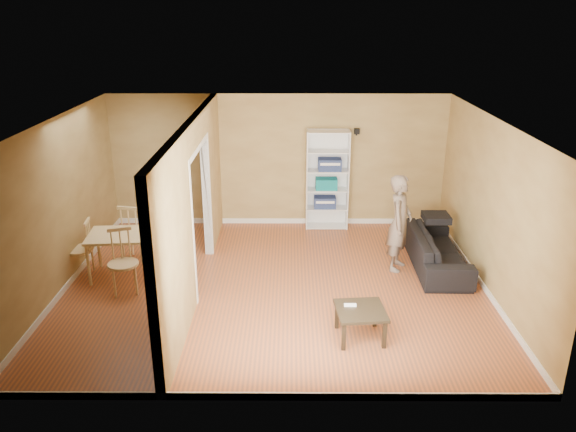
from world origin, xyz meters
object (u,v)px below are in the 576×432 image
object	(u,v)px
sofa	(437,245)
bookshelf	(327,179)
dining_table	(125,238)
chair_near	(123,262)
person	(400,215)
coffee_table	(361,314)
chair_left	(79,248)
chair_far	(135,232)

from	to	relation	value
sofa	bookshelf	distance (m)	2.62
bookshelf	dining_table	bearing A→B (deg)	-146.69
chair_near	bookshelf	bearing A→B (deg)	21.89
person	coffee_table	size ratio (longest dim) A/B	3.01
person	chair_left	xyz separation A→B (m)	(-5.19, -0.28, -0.48)
sofa	chair_left	distance (m)	5.88
dining_table	chair_near	xyz separation A→B (m)	(0.12, -0.60, -0.14)
bookshelf	chair_near	size ratio (longest dim) A/B	1.94
sofa	chair_left	world-z (taller)	chair_left
person	bookshelf	size ratio (longest dim) A/B	0.98
chair_left	person	bearing A→B (deg)	85.57
dining_table	chair_left	xyz separation A→B (m)	(-0.75, -0.01, -0.17)
coffee_table	chair_far	bearing A→B (deg)	145.60
bookshelf	chair_left	world-z (taller)	bookshelf
chair_left	chair_near	bearing A→B (deg)	48.41
coffee_table	chair_near	xyz separation A→B (m)	(-3.45, 1.26, 0.14)
chair_far	chair_near	bearing A→B (deg)	106.64
sofa	chair_near	distance (m)	5.09
chair_left	chair_far	size ratio (longest dim) A/B	0.91
dining_table	chair_far	distance (m)	0.61
coffee_table	chair_left	world-z (taller)	chair_left
dining_table	chair_left	bearing A→B (deg)	-179.07
dining_table	chair_left	world-z (taller)	chair_left
person	bookshelf	world-z (taller)	bookshelf
bookshelf	dining_table	size ratio (longest dim) A/B	1.68
chair_far	chair_left	bearing A→B (deg)	49.69
chair_far	sofa	bearing A→B (deg)	-172.15
sofa	person	xyz separation A→B (m)	(-0.68, -0.08, 0.56)
coffee_table	chair_near	bearing A→B (deg)	160.02
chair_far	coffee_table	bearing A→B (deg)	156.19
bookshelf	chair_left	bearing A→B (deg)	-151.64
bookshelf	sofa	bearing A→B (deg)	-46.81
sofa	chair_far	world-z (taller)	chair_far
person	chair_far	distance (m)	4.48
sofa	chair_left	size ratio (longest dim) A/B	2.15
sofa	coffee_table	size ratio (longest dim) A/B	3.22
coffee_table	chair_far	xyz separation A→B (m)	(-3.58, 2.45, 0.16)
bookshelf	chair_far	xyz separation A→B (m)	(-3.37, -1.62, -0.45)
chair_near	chair_far	distance (m)	1.20
sofa	dining_table	xyz separation A→B (m)	(-5.11, -0.35, 0.26)
bookshelf	coffee_table	xyz separation A→B (m)	(0.21, -4.07, -0.61)
coffee_table	bookshelf	bearing A→B (deg)	92.90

